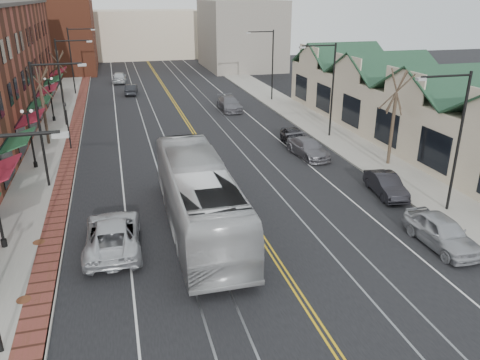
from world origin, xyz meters
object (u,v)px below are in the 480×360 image
parked_car_b (386,185)px  parked_car_c (308,148)px  parked_car_a (442,232)px  parked_suv (113,234)px  transit_bus (199,197)px  parked_car_d (294,137)px

parked_car_b → parked_car_c: size_ratio=0.86×
parked_car_b → parked_car_c: (-1.80, 8.33, 0.02)m
parked_car_c → parked_car_b: bearing=-84.0°
parked_car_a → parked_car_c: (-0.98, 14.85, -0.10)m
parked_suv → parked_car_a: parked_suv is taller
parked_car_a → transit_bus: bearing=156.0°
parked_car_b → parked_car_d: parked_car_d is taller
parked_suv → parked_car_a: 16.48m
transit_bus → parked_car_b: (12.25, 1.46, -1.21)m
parked_suv → parked_car_b: size_ratio=1.41×
parked_car_b → parked_car_c: 8.53m
parked_car_a → parked_car_b: (0.82, 6.51, -0.11)m
parked_suv → parked_car_b: bearing=-169.5°
transit_bus → parked_car_c: 14.37m
parked_car_d → transit_bus: bearing=-122.6°
parked_car_b → parked_car_c: bearing=109.6°
parked_car_c → parked_car_a: bearing=-92.4°
transit_bus → parked_suv: size_ratio=2.33×
parked_suv → parked_car_c: bearing=-142.1°
parked_car_b → parked_car_c: parked_car_c is taller
parked_car_c → parked_suv: bearing=-150.4°
parked_car_a → parked_car_d: size_ratio=1.11×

